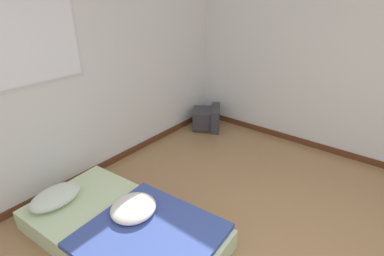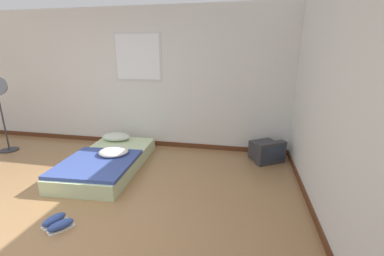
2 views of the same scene
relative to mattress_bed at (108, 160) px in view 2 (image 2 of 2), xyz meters
name	(u,v)px [view 2 (image 2 of 2)]	position (x,y,z in m)	size (l,w,h in m)	color
ground_plane	(26,237)	(0.00, -1.66, -0.14)	(20.00, 20.00, 0.00)	#997047
wall_back	(134,80)	(0.00, 1.20, 1.15)	(8.27, 0.08, 2.60)	silver
wall_right	(380,134)	(2.97, -1.66, 1.15)	(0.08, 8.07, 2.60)	silver
mattress_bed	(108,160)	(0.00, 0.00, 0.00)	(1.14, 1.96, 0.36)	beige
crt_tv	(266,151)	(2.52, 0.81, 0.04)	(0.63, 0.61, 0.37)	#333338
sneaker_pair	(57,223)	(0.21, -1.46, -0.09)	(0.35, 0.35, 0.10)	silver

